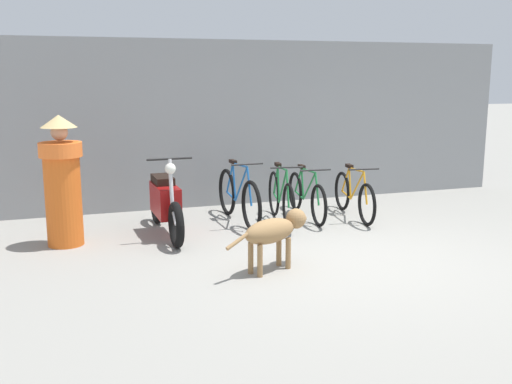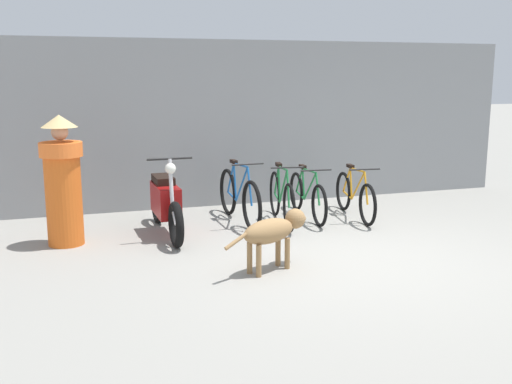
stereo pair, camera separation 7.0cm
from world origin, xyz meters
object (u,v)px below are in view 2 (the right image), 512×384
(motorcycle, at_px, (166,203))
(person_in_robes, at_px, (63,180))
(bicycle_1, at_px, (282,199))
(bicycle_2, at_px, (307,196))
(bicycle_3, at_px, (355,196))
(stray_dog, at_px, (274,231))
(bicycle_0, at_px, (239,197))

(motorcycle, distance_m, person_in_robes, 1.36)
(bicycle_1, relative_size, motorcycle, 0.88)
(bicycle_2, height_order, bicycle_3, bicycle_3)
(bicycle_1, distance_m, bicycle_3, 1.17)
(bicycle_1, bearing_deg, motorcycle, -78.03)
(stray_dog, height_order, person_in_robes, person_in_robes)
(stray_dog, bearing_deg, person_in_robes, 117.45)
(bicycle_1, height_order, stray_dog, bicycle_1)
(bicycle_3, relative_size, stray_dog, 1.48)
(stray_dog, bearing_deg, bicycle_1, 43.77)
(bicycle_3, relative_size, person_in_robes, 1.00)
(bicycle_2, height_order, stray_dog, bicycle_2)
(bicycle_1, bearing_deg, bicycle_3, 98.07)
(bicycle_0, xyz_separation_m, stray_dog, (-0.24, -2.19, 0.07))
(motorcycle, xyz_separation_m, stray_dog, (0.89, -1.85, 0.01))
(bicycle_1, relative_size, person_in_robes, 1.02)
(bicycle_3, distance_m, stray_dog, 2.78)
(bicycle_0, bearing_deg, stray_dog, -8.73)
(bicycle_2, bearing_deg, person_in_robes, -79.31)
(bicycle_0, bearing_deg, bicycle_1, 65.16)
(bicycle_0, distance_m, bicycle_1, 0.62)
(bicycle_3, bearing_deg, person_in_robes, -80.83)
(bicycle_0, xyz_separation_m, motorcycle, (-1.13, -0.34, 0.06))
(bicycle_1, bearing_deg, bicycle_0, -103.96)
(person_in_robes, bearing_deg, bicycle_3, -138.39)
(motorcycle, bearing_deg, person_in_robes, -87.61)
(bicycle_0, distance_m, bicycle_2, 1.06)
(bicycle_3, height_order, motorcycle, motorcycle)
(bicycle_2, relative_size, person_in_robes, 1.03)
(bicycle_3, distance_m, person_in_robes, 4.20)
(motorcycle, relative_size, stray_dog, 1.72)
(bicycle_3, bearing_deg, bicycle_1, -83.70)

